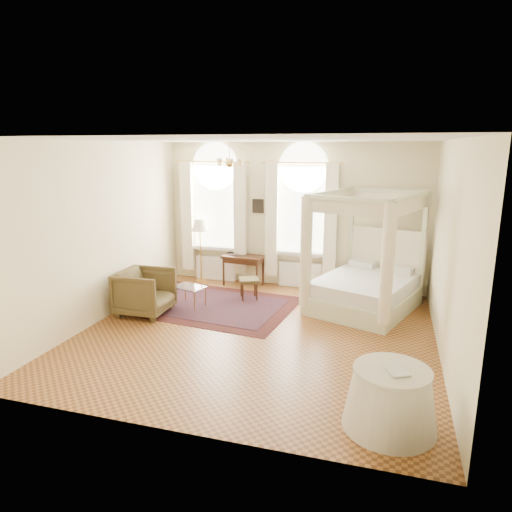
{
  "coord_description": "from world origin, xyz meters",
  "views": [
    {
      "loc": [
        2.12,
        -7.17,
        3.19
      ],
      "look_at": [
        -0.13,
        0.4,
        1.29
      ],
      "focal_mm": 32.0,
      "sensor_mm": 36.0,
      "label": 1
    }
  ],
  "objects_px": {
    "nightstand": "(395,285)",
    "armchair": "(145,292)",
    "stool": "(249,282)",
    "coffee_table": "(190,288)",
    "writing_desk": "(243,260)",
    "side_table": "(390,399)",
    "floor_lamp": "(200,228)",
    "canopy_bed": "(364,284)"
  },
  "relations": [
    {
      "from": "canopy_bed",
      "to": "floor_lamp",
      "type": "distance_m",
      "value": 4.1
    },
    {
      "from": "canopy_bed",
      "to": "armchair",
      "type": "height_order",
      "value": "canopy_bed"
    },
    {
      "from": "nightstand",
      "to": "side_table",
      "type": "bearing_deg",
      "value": -90.73
    },
    {
      "from": "coffee_table",
      "to": "side_table",
      "type": "relative_size",
      "value": 0.66
    },
    {
      "from": "nightstand",
      "to": "stool",
      "type": "distance_m",
      "value": 3.16
    },
    {
      "from": "nightstand",
      "to": "stool",
      "type": "xyz_separation_m",
      "value": [
        -3.01,
        -0.97,
        0.09
      ]
    },
    {
      "from": "canopy_bed",
      "to": "armchair",
      "type": "bearing_deg",
      "value": -160.07
    },
    {
      "from": "canopy_bed",
      "to": "coffee_table",
      "type": "xyz_separation_m",
      "value": [
        -3.42,
        -0.84,
        -0.15
      ]
    },
    {
      "from": "stool",
      "to": "canopy_bed",
      "type": "bearing_deg",
      "value": 1.35
    },
    {
      "from": "armchair",
      "to": "floor_lamp",
      "type": "height_order",
      "value": "floor_lamp"
    },
    {
      "from": "floor_lamp",
      "to": "armchair",
      "type": "bearing_deg",
      "value": -93.63
    },
    {
      "from": "nightstand",
      "to": "writing_desk",
      "type": "distance_m",
      "value": 3.45
    },
    {
      "from": "nightstand",
      "to": "side_table",
      "type": "distance_m",
      "value": 4.91
    },
    {
      "from": "writing_desk",
      "to": "side_table",
      "type": "xyz_separation_m",
      "value": [
        3.37,
        -4.85,
        -0.25
      ]
    },
    {
      "from": "stool",
      "to": "side_table",
      "type": "relative_size",
      "value": 0.49
    },
    {
      "from": "writing_desk",
      "to": "coffee_table",
      "type": "xyz_separation_m",
      "value": [
        -0.59,
        -1.7,
        -0.23
      ]
    },
    {
      "from": "side_table",
      "to": "floor_lamp",
      "type": "bearing_deg",
      "value": 132.33
    },
    {
      "from": "stool",
      "to": "floor_lamp",
      "type": "xyz_separation_m",
      "value": [
        -1.52,
        0.97,
        0.93
      ]
    },
    {
      "from": "writing_desk",
      "to": "side_table",
      "type": "bearing_deg",
      "value": -55.19
    },
    {
      "from": "armchair",
      "to": "stool",
      "type": "bearing_deg",
      "value": -51.13
    },
    {
      "from": "nightstand",
      "to": "armchair",
      "type": "distance_m",
      "value": 5.26
    },
    {
      "from": "stool",
      "to": "armchair",
      "type": "xyz_separation_m",
      "value": [
        -1.68,
        -1.42,
        0.06
      ]
    },
    {
      "from": "armchair",
      "to": "floor_lamp",
      "type": "xyz_separation_m",
      "value": [
        0.15,
        2.39,
        0.86
      ]
    },
    {
      "from": "armchair",
      "to": "coffee_table",
      "type": "xyz_separation_m",
      "value": [
        0.65,
        0.64,
        -0.06
      ]
    },
    {
      "from": "armchair",
      "to": "canopy_bed",
      "type": "bearing_deg",
      "value": -71.49
    },
    {
      "from": "nightstand",
      "to": "coffee_table",
      "type": "relative_size",
      "value": 0.81
    },
    {
      "from": "nightstand",
      "to": "coffee_table",
      "type": "distance_m",
      "value": 4.4
    },
    {
      "from": "canopy_bed",
      "to": "armchair",
      "type": "distance_m",
      "value": 4.33
    },
    {
      "from": "nightstand",
      "to": "coffee_table",
      "type": "height_order",
      "value": "nightstand"
    },
    {
      "from": "coffee_table",
      "to": "stool",
      "type": "bearing_deg",
      "value": 37.51
    },
    {
      "from": "canopy_bed",
      "to": "side_table",
      "type": "xyz_separation_m",
      "value": [
        0.55,
        -3.99,
        -0.17
      ]
    },
    {
      "from": "coffee_table",
      "to": "side_table",
      "type": "height_order",
      "value": "side_table"
    },
    {
      "from": "nightstand",
      "to": "armchair",
      "type": "height_order",
      "value": "armchair"
    },
    {
      "from": "coffee_table",
      "to": "nightstand",
      "type": "bearing_deg",
      "value": 23.54
    },
    {
      "from": "writing_desk",
      "to": "canopy_bed",
      "type": "bearing_deg",
      "value": -16.94
    },
    {
      "from": "nightstand",
      "to": "stool",
      "type": "height_order",
      "value": "nightstand"
    },
    {
      "from": "side_table",
      "to": "writing_desk",
      "type": "bearing_deg",
      "value": 124.81
    },
    {
      "from": "writing_desk",
      "to": "side_table",
      "type": "distance_m",
      "value": 5.91
    },
    {
      "from": "canopy_bed",
      "to": "nightstand",
      "type": "bearing_deg",
      "value": 56.28
    },
    {
      "from": "nightstand",
      "to": "coffee_table",
      "type": "bearing_deg",
      "value": -156.46
    },
    {
      "from": "stool",
      "to": "floor_lamp",
      "type": "distance_m",
      "value": 2.03
    },
    {
      "from": "coffee_table",
      "to": "side_table",
      "type": "xyz_separation_m",
      "value": [
        3.97,
        -3.15,
        -0.02
      ]
    }
  ]
}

